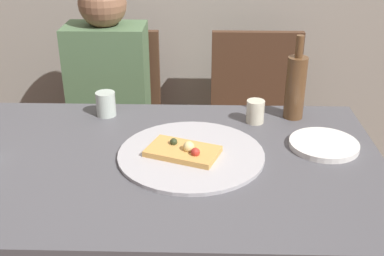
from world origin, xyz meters
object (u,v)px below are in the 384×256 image
object	(u,v)px
dining_table	(161,182)
plate_stack	(324,144)
pizza_tray	(191,154)
tumbler_far	(106,104)
chair_left	(114,114)
pizza_slice_last	(184,151)
wine_bottle	(296,86)
tumbler_near	(255,112)
guest_in_sweater	(106,102)
chair_right	(256,116)

from	to	relation	value
dining_table	plate_stack	bearing A→B (deg)	10.16
pizza_tray	tumbler_far	xyz separation A→B (m)	(-0.33, 0.31, 0.04)
chair_left	plate_stack	bearing A→B (deg)	138.48
pizza_tray	tumbler_far	bearing A→B (deg)	136.89
pizza_slice_last	wine_bottle	distance (m)	0.51
dining_table	wine_bottle	world-z (taller)	wine_bottle
pizza_slice_last	plate_stack	size ratio (longest dim) A/B	1.11
tumbler_near	guest_in_sweater	distance (m)	0.76
pizza_slice_last	tumbler_far	xyz separation A→B (m)	(-0.30, 0.31, 0.02)
tumbler_near	guest_in_sweater	world-z (taller)	guest_in_sweater
chair_left	chair_right	xyz separation A→B (m)	(0.70, 0.00, 0.00)
dining_table	chair_right	world-z (taller)	chair_right
tumbler_near	wine_bottle	bearing A→B (deg)	18.68
pizza_slice_last	pizza_tray	bearing A→B (deg)	22.44
pizza_tray	chair_left	world-z (taller)	chair_left
wine_bottle	tumbler_near	bearing A→B (deg)	-161.32
pizza_slice_last	chair_right	xyz separation A→B (m)	(0.32, 0.82, -0.25)
pizza_slice_last	guest_in_sweater	bearing A→B (deg)	119.57
tumbler_near	guest_in_sweater	size ratio (longest dim) A/B	0.07
guest_in_sweater	plate_stack	bearing A→B (deg)	144.83
pizza_tray	guest_in_sweater	world-z (taller)	guest_in_sweater
dining_table	chair_left	world-z (taller)	chair_left
dining_table	plate_stack	xyz separation A→B (m)	(0.53, 0.09, 0.09)
pizza_slice_last	tumbler_near	distance (m)	0.37
pizza_slice_last	wine_bottle	xyz separation A→B (m)	(0.39, 0.32, 0.10)
tumbler_near	pizza_slice_last	bearing A→B (deg)	-132.62
pizza_slice_last	wine_bottle	world-z (taller)	wine_bottle
guest_in_sweater	pizza_tray	bearing A→B (deg)	121.44
pizza_slice_last	wine_bottle	bearing A→B (deg)	39.02
pizza_tray	pizza_slice_last	size ratio (longest dim) A/B	1.84
dining_table	tumbler_near	distance (m)	0.44
wine_bottle	plate_stack	distance (m)	0.27
chair_left	guest_in_sweater	size ratio (longest dim) A/B	0.77
pizza_tray	chair_right	distance (m)	0.89
tumbler_near	tumbler_far	distance (m)	0.55
guest_in_sweater	dining_table	bearing A→B (deg)	114.33
wine_bottle	tumbler_far	size ratio (longest dim) A/B	3.39
chair_left	pizza_slice_last	bearing A→B (deg)	114.84
plate_stack	pizza_slice_last	bearing A→B (deg)	-169.89
dining_table	plate_stack	world-z (taller)	plate_stack
wine_bottle	tumbler_far	world-z (taller)	wine_bottle
tumbler_near	chair_right	size ratio (longest dim) A/B	0.09
pizza_tray	tumbler_near	distance (m)	0.34
dining_table	chair_right	size ratio (longest dim) A/B	1.56
pizza_tray	tumbler_far	distance (m)	0.45
dining_table	pizza_slice_last	world-z (taller)	pizza_slice_last
pizza_slice_last	tumbler_near	world-z (taller)	tumbler_near
wine_bottle	chair_right	world-z (taller)	wine_bottle
chair_left	tumbler_near	bearing A→B (deg)	138.64
wine_bottle	tumbler_far	distance (m)	0.70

